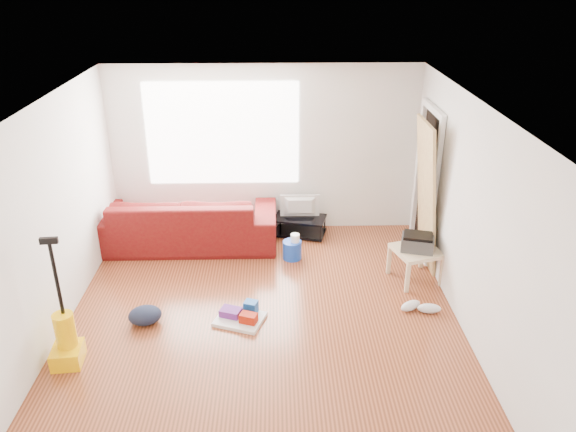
{
  "coord_description": "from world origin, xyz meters",
  "views": [
    {
      "loc": [
        0.15,
        -5.4,
        3.8
      ],
      "look_at": [
        0.3,
        0.6,
        1.05
      ],
      "focal_mm": 35.0,
      "sensor_mm": 36.0,
      "label": 1
    }
  ],
  "objects_px": {
    "side_table": "(416,254)",
    "backpack": "(146,323)",
    "bucket": "(292,258)",
    "vacuum": "(66,340)",
    "cleaning_tray": "(241,316)",
    "sofa": "(187,244)",
    "tv_stand": "(300,225)"
  },
  "relations": [
    {
      "from": "bucket",
      "to": "cleaning_tray",
      "type": "relative_size",
      "value": 0.41
    },
    {
      "from": "sofa",
      "to": "tv_stand",
      "type": "relative_size",
      "value": 3.11
    },
    {
      "from": "sofa",
      "to": "cleaning_tray",
      "type": "distance_m",
      "value": 2.13
    },
    {
      "from": "tv_stand",
      "to": "vacuum",
      "type": "distance_m",
      "value": 3.83
    },
    {
      "from": "tv_stand",
      "to": "bucket",
      "type": "bearing_deg",
      "value": -86.23
    },
    {
      "from": "sofa",
      "to": "tv_stand",
      "type": "height_order",
      "value": "sofa"
    },
    {
      "from": "side_table",
      "to": "bucket",
      "type": "relative_size",
      "value": 2.58
    },
    {
      "from": "tv_stand",
      "to": "vacuum",
      "type": "xyz_separation_m",
      "value": [
        -2.52,
        -2.89,
        0.11
      ]
    },
    {
      "from": "bucket",
      "to": "backpack",
      "type": "relative_size",
      "value": 0.69
    },
    {
      "from": "tv_stand",
      "to": "backpack",
      "type": "distance_m",
      "value": 2.92
    },
    {
      "from": "backpack",
      "to": "vacuum",
      "type": "distance_m",
      "value": 0.96
    },
    {
      "from": "backpack",
      "to": "vacuum",
      "type": "xyz_separation_m",
      "value": [
        -0.65,
        -0.65,
        0.26
      ]
    },
    {
      "from": "side_table",
      "to": "backpack",
      "type": "height_order",
      "value": "side_table"
    },
    {
      "from": "tv_stand",
      "to": "sofa",
      "type": "bearing_deg",
      "value": -156.43
    },
    {
      "from": "cleaning_tray",
      "to": "sofa",
      "type": "bearing_deg",
      "value": 114.67
    },
    {
      "from": "sofa",
      "to": "cleaning_tray",
      "type": "xyz_separation_m",
      "value": [
        0.89,
        -1.94,
        0.06
      ]
    },
    {
      "from": "tv_stand",
      "to": "bucket",
      "type": "xyz_separation_m",
      "value": [
        -0.14,
        -0.75,
        -0.15
      ]
    },
    {
      "from": "cleaning_tray",
      "to": "backpack",
      "type": "height_order",
      "value": "cleaning_tray"
    },
    {
      "from": "cleaning_tray",
      "to": "backpack",
      "type": "xyz_separation_m",
      "value": [
        -1.09,
        -0.03,
        -0.06
      ]
    },
    {
      "from": "cleaning_tray",
      "to": "vacuum",
      "type": "height_order",
      "value": "vacuum"
    },
    {
      "from": "cleaning_tray",
      "to": "tv_stand",
      "type": "bearing_deg",
      "value": 70.65
    },
    {
      "from": "side_table",
      "to": "cleaning_tray",
      "type": "bearing_deg",
      "value": -158.69
    },
    {
      "from": "backpack",
      "to": "sofa",
      "type": "bearing_deg",
      "value": 71.46
    },
    {
      "from": "cleaning_tray",
      "to": "vacuum",
      "type": "bearing_deg",
      "value": -158.69
    },
    {
      "from": "side_table",
      "to": "bucket",
      "type": "distance_m",
      "value": 1.72
    },
    {
      "from": "bucket",
      "to": "backpack",
      "type": "bearing_deg",
      "value": -139.27
    },
    {
      "from": "bucket",
      "to": "vacuum",
      "type": "xyz_separation_m",
      "value": [
        -2.38,
        -2.14,
        0.26
      ]
    },
    {
      "from": "sofa",
      "to": "vacuum",
      "type": "xyz_separation_m",
      "value": [
        -0.85,
        -2.62,
        0.26
      ]
    },
    {
      "from": "sofa",
      "to": "backpack",
      "type": "xyz_separation_m",
      "value": [
        -0.2,
        -1.96,
        0.0
      ]
    },
    {
      "from": "backpack",
      "to": "vacuum",
      "type": "bearing_deg",
      "value": -147.55
    },
    {
      "from": "tv_stand",
      "to": "backpack",
      "type": "height_order",
      "value": "tv_stand"
    },
    {
      "from": "side_table",
      "to": "bucket",
      "type": "height_order",
      "value": "side_table"
    }
  ]
}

